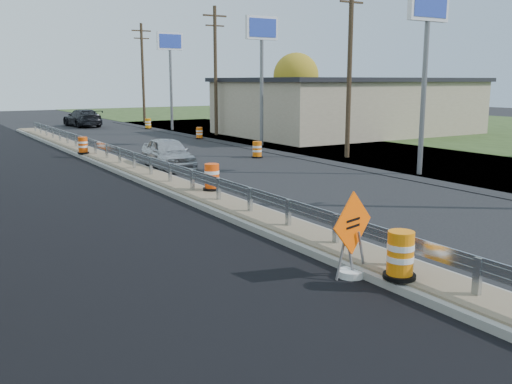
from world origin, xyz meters
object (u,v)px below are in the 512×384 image
barrel_median_near (400,256)px  barrel_shoulder_near (257,150)px  caution_sign (351,256)px  barrel_shoulder_far (148,124)px  car_silver (168,153)px  barrel_median_mid (212,177)px  barrel_median_far (83,146)px  barrel_shoulder_mid (199,133)px  car_dark_far (82,118)px

barrel_median_near → barrel_shoulder_near: (7.94, 18.14, -0.27)m
caution_sign → barrel_shoulder_far: caution_sign is taller
barrel_shoulder_near → car_silver: 5.63m
barrel_median_near → barrel_median_mid: barrel_median_near is taller
barrel_median_far → barrel_shoulder_far: (9.75, 15.75, -0.23)m
caution_sign → car_silver: caution_sign is taller
barrel_median_mid → barrel_shoulder_mid: barrel_median_mid is taller
barrel_median_mid → barrel_shoulder_mid: bearing=65.1°
barrel_median_mid → car_dark_far: size_ratio=0.18×
barrel_shoulder_mid → caution_sign: bearing=-110.0°
barrel_median_mid → barrel_median_far: (-1.10, 12.81, -0.03)m
barrel_median_far → caution_sign: bearing=-90.9°
car_silver → car_dark_far: size_ratio=0.79×
caution_sign → barrel_shoulder_near: size_ratio=2.12×
barrel_median_near → car_silver: size_ratio=0.23×
barrel_shoulder_mid → car_dark_far: size_ratio=0.15×
barrel_median_far → barrel_median_near: bearing=-90.0°
barrel_shoulder_far → barrel_median_mid: bearing=-106.8°
barrel_median_near → barrel_shoulder_far: (9.75, 38.73, -0.26)m
barrel_shoulder_far → car_silver: 22.79m
barrel_median_mid → barrel_median_far: 12.86m
barrel_shoulder_mid → barrel_median_near: bearing=-108.7°
barrel_median_near → car_silver: car_silver is taller
barrel_median_near → barrel_shoulder_mid: barrel_median_near is taller
barrel_shoulder_near → barrel_median_far: bearing=148.7°
barrel_shoulder_far → caution_sign: bearing=-105.0°
barrel_median_near → barrel_shoulder_mid: size_ratio=1.16×
barrel_median_near → barrel_median_far: (-0.00, 22.98, -0.03)m
barrel_median_mid → car_dark_far: bearing=82.3°
barrel_median_far → barrel_shoulder_far: bearing=58.2°
barrel_median_near → car_dark_far: (5.69, 44.24, 0.09)m
barrel_median_far → barrel_shoulder_mid: size_ratio=1.08×
barrel_shoulder_far → car_silver: bearing=-108.8°
barrel_median_far → barrel_shoulder_far: 18.53m
barrel_shoulder_near → barrel_shoulder_mid: bearing=80.4°
barrel_median_mid → barrel_shoulder_near: 10.51m
barrel_shoulder_mid → car_silver: car_silver is taller
barrel_median_near → barrel_shoulder_far: barrel_median_near is taller
barrel_median_mid → barrel_shoulder_near: size_ratio=1.08×
barrel_median_mid → barrel_shoulder_near: (6.84, 7.98, -0.27)m
barrel_median_near → barrel_median_mid: size_ratio=1.01×
barrel_shoulder_mid → car_silver: bearing=-122.2°
barrel_shoulder_near → barrel_shoulder_mid: size_ratio=1.06×
barrel_median_mid → car_dark_far: car_dark_far is taller
barrel_median_near → barrel_shoulder_near: barrel_median_near is taller
caution_sign → car_silver: bearing=65.1°
barrel_shoulder_mid → barrel_shoulder_far: 9.90m
barrel_median_near → barrel_median_mid: (1.10, 10.16, -0.00)m
caution_sign → barrel_shoulder_near: 19.01m
barrel_shoulder_mid → car_silver: size_ratio=0.19×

